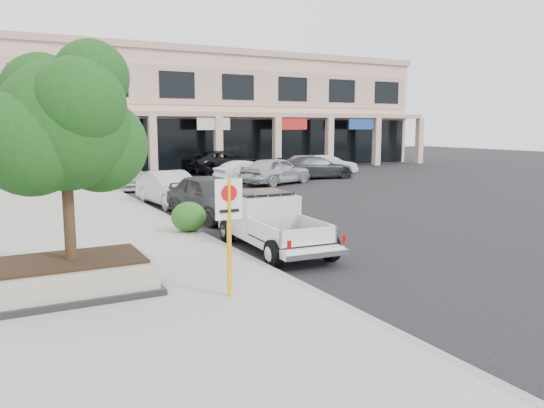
{
  "coord_description": "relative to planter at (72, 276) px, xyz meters",
  "views": [
    {
      "loc": [
        -7.11,
        -10.22,
        3.42
      ],
      "look_at": [
        -0.92,
        1.5,
        1.47
      ],
      "focal_mm": 35.0,
      "sensor_mm": 36.0,
      "label": 1
    }
  ],
  "objects": [
    {
      "name": "curb_car_b",
      "position": [
        5.46,
        11.29,
        0.27
      ],
      "size": [
        1.99,
        4.66,
        1.49
      ],
      "primitive_type": "imported",
      "rotation": [
        0.0,
        0.0,
        0.09
      ],
      "color": "#ABAEB3",
      "rests_on": "ground"
    },
    {
      "name": "lot_car_c",
      "position": [
        17.65,
        18.64,
        0.25
      ],
      "size": [
        5.2,
        2.56,
        1.46
      ],
      "primitive_type": "imported",
      "rotation": [
        0.0,
        0.0,
        1.46
      ],
      "color": "#2A2D2F",
      "rests_on": "ground"
    },
    {
      "name": "strip_mall",
      "position": [
        13.86,
        33.28,
        4.27
      ],
      "size": [
        40.55,
        12.43,
        9.5
      ],
      "color": "#D2AD94",
      "rests_on": "ground"
    },
    {
      "name": "curb_car_a",
      "position": [
        5.88,
        7.44,
        0.36
      ],
      "size": [
        2.44,
        5.05,
        1.66
      ],
      "primitive_type": "imported",
      "rotation": [
        0.0,
        0.0,
        0.1
      ],
      "color": "#2D3032",
      "rests_on": "ground"
    },
    {
      "name": "pickup_truck",
      "position": [
        5.51,
        1.81,
        0.31
      ],
      "size": [
        2.09,
        5.06,
        1.57
      ],
      "primitive_type": null,
      "rotation": [
        0.0,
        0.0,
        -0.05
      ],
      "color": "silver",
      "rests_on": "ground"
    },
    {
      "name": "lot_car_a",
      "position": [
        13.56,
        16.66,
        0.34
      ],
      "size": [
        5.14,
        3.52,
        1.63
      ],
      "primitive_type": "imported",
      "rotation": [
        0.0,
        0.0,
        1.94
      ],
      "color": "#AAACB2",
      "rests_on": "ground"
    },
    {
      "name": "hedge",
      "position": [
        4.06,
        4.78,
        0.14
      ],
      "size": [
        1.1,
        0.99,
        0.93
      ],
      "primitive_type": "ellipsoid",
      "color": "#1B4614",
      "rests_on": "sidewalk"
    },
    {
      "name": "lot_car_b",
      "position": [
        12.43,
        18.25,
        0.19
      ],
      "size": [
        4.22,
        1.96,
        1.34
      ],
      "primitive_type": "imported",
      "rotation": [
        0.0,
        0.0,
        1.71
      ],
      "color": "silver",
      "rests_on": "ground"
    },
    {
      "name": "curb_car_d",
      "position": [
        5.58,
        24.2,
        0.24
      ],
      "size": [
        2.75,
        5.33,
        1.44
      ],
      "primitive_type": "imported",
      "rotation": [
        0.0,
        0.0,
        -0.07
      ],
      "color": "black",
      "rests_on": "ground"
    },
    {
      "name": "planter",
      "position": [
        0.0,
        0.0,
        0.0
      ],
      "size": [
        3.2,
        2.2,
        0.68
      ],
      "color": "black",
      "rests_on": "sidewalk"
    },
    {
      "name": "lot_car_d",
      "position": [
        13.69,
        24.99,
        0.36
      ],
      "size": [
        6.43,
        4.0,
        1.66
      ],
      "primitive_type": "imported",
      "rotation": [
        0.0,
        0.0,
        1.79
      ],
      "color": "black",
      "rests_on": "ground"
    },
    {
      "name": "curb",
      "position": [
        4.31,
        5.35,
        -0.4
      ],
      "size": [
        0.2,
        52.0,
        0.15
      ],
      "primitive_type": "cube",
      "color": "gray",
      "rests_on": "ground"
    },
    {
      "name": "planter_tree",
      "position": [
        0.13,
        0.15,
        2.94
      ],
      "size": [
        2.9,
        2.55,
        4.0
      ],
      "color": "#302312",
      "rests_on": "planter"
    },
    {
      "name": "lot_car_f",
      "position": [
        19.9,
        20.67,
        0.21
      ],
      "size": [
        4.3,
        2.04,
        1.36
      ],
      "primitive_type": "imported",
      "rotation": [
        0.0,
        0.0,
        1.42
      ],
      "color": "silver",
      "rests_on": "ground"
    },
    {
      "name": "lot_car_e",
      "position": [
        18.84,
        21.47,
        0.27
      ],
      "size": [
        4.68,
        3.31,
        1.48
      ],
      "primitive_type": "imported",
      "rotation": [
        0.0,
        0.0,
        1.17
      ],
      "color": "#A9ACB2",
      "rests_on": "ground"
    },
    {
      "name": "ground",
      "position": [
        5.86,
        -0.65,
        -0.48
      ],
      "size": [
        120.0,
        120.0,
        0.0
      ],
      "primitive_type": "plane",
      "color": "black",
      "rests_on": "ground"
    },
    {
      "name": "curb_car_c",
      "position": [
        5.14,
        18.66,
        0.2
      ],
      "size": [
        2.08,
        4.71,
        1.35
      ],
      "primitive_type": "imported",
      "rotation": [
        0.0,
        0.0,
        -0.04
      ],
      "color": "silver",
      "rests_on": "ground"
    },
    {
      "name": "no_parking_sign",
      "position": [
        2.66,
        -1.7,
        1.16
      ],
      "size": [
        0.55,
        0.09,
        2.3
      ],
      "color": "#EFAE0C",
      "rests_on": "sidewalk"
    },
    {
      "name": "sidewalk",
      "position": [
        0.36,
        5.35,
        -0.4
      ],
      "size": [
        8.0,
        52.0,
        0.15
      ],
      "primitive_type": "cube",
      "color": "gray",
      "rests_on": "ground"
    }
  ]
}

